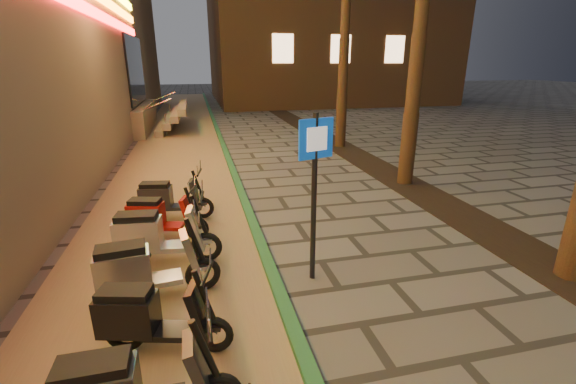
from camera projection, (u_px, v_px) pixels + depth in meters
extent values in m
cube|color=#8C7251|center=(176.00, 169.00, 12.01)|extent=(3.40, 60.00, 0.01)
cube|color=#235F34|center=(230.00, 164.00, 12.37)|extent=(0.18, 60.00, 0.10)
cube|color=black|center=(449.00, 208.00, 8.76)|extent=(1.20, 40.00, 0.02)
cube|color=black|center=(136.00, 70.00, 18.08)|extent=(0.08, 5.00, 3.00)
cube|color=gray|center=(96.00, 119.00, 18.33)|extent=(5.00, 6.00, 1.20)
cube|color=gray|center=(163.00, 126.00, 19.14)|extent=(0.35, 5.00, 0.30)
cube|color=gray|center=(169.00, 120.00, 19.12)|extent=(0.35, 5.00, 0.30)
cube|color=gray|center=(176.00, 113.00, 19.10)|extent=(0.35, 5.00, 0.30)
cube|color=gray|center=(183.00, 107.00, 19.08)|extent=(0.35, 5.00, 0.30)
cylinder|color=silver|center=(147.00, 108.00, 16.85)|extent=(2.09, 0.06, 0.81)
cylinder|color=silver|center=(155.00, 100.00, 20.54)|extent=(2.09, 0.06, 0.81)
cube|color=#FFC78C|center=(283.00, 49.00, 25.05)|extent=(1.40, 0.06, 1.80)
cube|color=#FFC78C|center=(341.00, 49.00, 25.93)|extent=(1.40, 0.06, 1.80)
cube|color=#FFC78C|center=(395.00, 49.00, 26.81)|extent=(1.40, 0.06, 1.80)
cylinder|color=#472D19|center=(415.00, 75.00, 9.69)|extent=(0.40, 0.40, 5.70)
cylinder|color=#472D19|center=(343.00, 67.00, 14.26)|extent=(0.40, 0.40, 5.95)
cylinder|color=black|center=(314.00, 201.00, 5.56)|extent=(0.08, 0.08, 2.53)
cube|color=#0D46B1|center=(316.00, 139.00, 5.25)|extent=(0.54, 0.20, 0.56)
cube|color=white|center=(317.00, 139.00, 5.23)|extent=(0.31, 0.12, 0.32)
cube|color=black|center=(92.00, 367.00, 3.15)|extent=(0.59, 0.31, 0.11)
cube|color=#292C2E|center=(200.00, 370.00, 3.42)|extent=(0.26, 0.38, 0.66)
cylinder|color=black|center=(206.00, 352.00, 3.38)|extent=(0.26, 0.07, 0.70)
cylinder|color=black|center=(209.00, 322.00, 3.29)|extent=(0.05, 0.55, 0.04)
torus|color=black|center=(125.00, 333.00, 4.39)|extent=(0.48, 0.21, 0.47)
cylinder|color=silver|center=(125.00, 333.00, 4.39)|extent=(0.15, 0.12, 0.13)
torus|color=black|center=(213.00, 334.00, 4.37)|extent=(0.48, 0.21, 0.47)
cylinder|color=silver|center=(213.00, 334.00, 4.37)|extent=(0.15, 0.12, 0.13)
cube|color=black|center=(168.00, 331.00, 4.36)|extent=(0.56, 0.42, 0.07)
cube|color=black|center=(128.00, 314.00, 4.30)|extent=(0.70, 0.49, 0.45)
cube|color=black|center=(125.00, 293.00, 4.22)|extent=(0.62, 0.42, 0.11)
cube|color=black|center=(200.00, 311.00, 4.27)|extent=(0.33, 0.41, 0.64)
cylinder|color=black|center=(205.00, 297.00, 4.21)|extent=(0.26, 0.12, 0.67)
cylinder|color=black|center=(207.00, 274.00, 4.12)|extent=(0.17, 0.52, 0.04)
cube|color=black|center=(213.00, 326.00, 4.33)|extent=(0.23, 0.17, 0.05)
torus|color=black|center=(120.00, 289.00, 5.19)|extent=(0.53, 0.16, 0.52)
cylinder|color=silver|center=(120.00, 289.00, 5.19)|extent=(0.15, 0.12, 0.14)
torus|color=black|center=(203.00, 274.00, 5.56)|extent=(0.53, 0.16, 0.52)
cylinder|color=silver|center=(203.00, 274.00, 5.56)|extent=(0.15, 0.12, 0.14)
cube|color=gray|center=(162.00, 279.00, 5.36)|extent=(0.58, 0.40, 0.08)
cube|color=gray|center=(123.00, 269.00, 5.12)|extent=(0.74, 0.46, 0.50)
cube|color=black|center=(120.00, 250.00, 5.03)|extent=(0.65, 0.39, 0.12)
cube|color=gray|center=(191.00, 255.00, 5.41)|extent=(0.31, 0.43, 0.70)
cylinder|color=black|center=(195.00, 241.00, 5.36)|extent=(0.28, 0.10, 0.74)
cylinder|color=black|center=(197.00, 220.00, 5.28)|extent=(0.12, 0.58, 0.04)
cube|color=gray|center=(202.00, 267.00, 5.52)|extent=(0.23, 0.17, 0.06)
torus|color=black|center=(136.00, 251.00, 6.24)|extent=(0.53, 0.16, 0.52)
cylinder|color=silver|center=(136.00, 251.00, 6.24)|extent=(0.15, 0.12, 0.14)
torus|color=black|center=(206.00, 247.00, 6.37)|extent=(0.53, 0.16, 0.52)
cylinder|color=silver|center=(206.00, 247.00, 6.37)|extent=(0.15, 0.12, 0.14)
cube|color=silver|center=(170.00, 247.00, 6.29)|extent=(0.59, 0.40, 0.08)
cube|color=silver|center=(139.00, 234.00, 6.16)|extent=(0.75, 0.46, 0.50)
cube|color=black|center=(136.00, 217.00, 6.06)|extent=(0.66, 0.39, 0.12)
cube|color=silver|center=(196.00, 228.00, 6.24)|extent=(0.31, 0.43, 0.71)
cylinder|color=black|center=(200.00, 217.00, 6.19)|extent=(0.28, 0.10, 0.75)
cylinder|color=black|center=(201.00, 198.00, 6.09)|extent=(0.11, 0.59, 0.04)
cube|color=silver|center=(206.00, 240.00, 6.33)|extent=(0.24, 0.17, 0.06)
torus|color=black|center=(144.00, 228.00, 7.19)|extent=(0.47, 0.21, 0.46)
cylinder|color=silver|center=(144.00, 228.00, 7.19)|extent=(0.14, 0.12, 0.12)
torus|color=black|center=(197.00, 228.00, 7.16)|extent=(0.47, 0.21, 0.46)
cylinder|color=silver|center=(197.00, 228.00, 7.16)|extent=(0.14, 0.12, 0.12)
cube|color=#99110D|center=(170.00, 226.00, 7.17)|extent=(0.55, 0.42, 0.07)
cube|color=#99110D|center=(146.00, 215.00, 7.11)|extent=(0.69, 0.49, 0.44)
cube|color=black|center=(145.00, 202.00, 7.03)|extent=(0.60, 0.42, 0.11)
cube|color=#99110D|center=(189.00, 213.00, 7.07)|extent=(0.32, 0.40, 0.62)
cylinder|color=black|center=(191.00, 204.00, 7.01)|extent=(0.25, 0.12, 0.66)
cylinder|color=black|center=(192.00, 189.00, 6.92)|extent=(0.17, 0.51, 0.04)
cube|color=#99110D|center=(196.00, 223.00, 7.13)|extent=(0.22, 0.17, 0.05)
torus|color=black|center=(154.00, 209.00, 8.08)|extent=(0.48, 0.16, 0.47)
cylinder|color=silver|center=(154.00, 209.00, 8.08)|extent=(0.14, 0.11, 0.13)
torus|color=black|center=(203.00, 208.00, 8.16)|extent=(0.48, 0.16, 0.47)
cylinder|color=silver|center=(203.00, 208.00, 8.16)|extent=(0.14, 0.11, 0.13)
cube|color=#242729|center=(178.00, 207.00, 8.11)|extent=(0.54, 0.38, 0.07)
cube|color=#242729|center=(156.00, 197.00, 8.00)|extent=(0.68, 0.44, 0.45)
cube|color=black|center=(155.00, 185.00, 7.92)|extent=(0.60, 0.37, 0.11)
cube|color=#242729|center=(196.00, 194.00, 8.05)|extent=(0.30, 0.40, 0.64)
cylinder|color=black|center=(198.00, 186.00, 7.99)|extent=(0.26, 0.10, 0.67)
cylinder|color=black|center=(199.00, 172.00, 7.90)|extent=(0.12, 0.53, 0.04)
cube|color=#242729|center=(202.00, 203.00, 8.12)|extent=(0.22, 0.16, 0.05)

